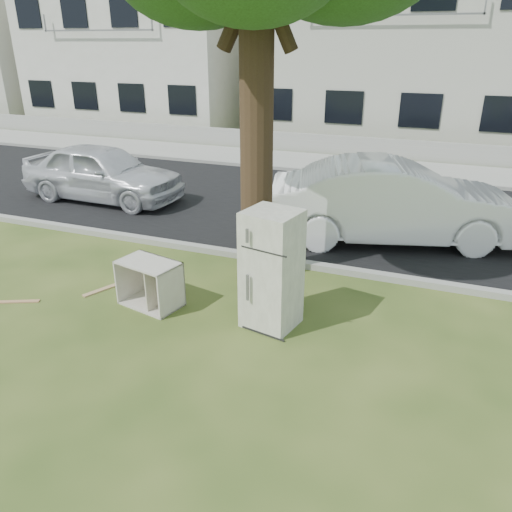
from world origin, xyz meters
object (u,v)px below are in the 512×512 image
at_px(cabinet, 150,283).
at_px(car_left, 102,172).
at_px(fridge, 272,270).
at_px(car_center, 395,202).

distance_m(cabinet, car_left, 6.23).
bearing_deg(fridge, car_left, 156.63).
relative_size(cabinet, car_left, 0.22).
distance_m(fridge, cabinet, 2.06).
height_order(fridge, car_center, fridge).
bearing_deg(fridge, car_center, 85.15).
xyz_separation_m(fridge, cabinet, (-1.99, -0.13, -0.51)).
relative_size(fridge, cabinet, 1.86).
relative_size(fridge, car_left, 0.41).
relative_size(fridge, car_center, 0.35).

